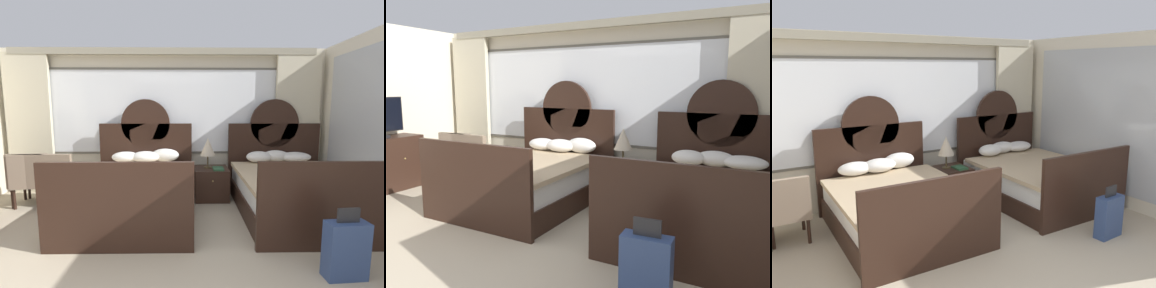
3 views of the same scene
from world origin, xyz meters
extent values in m
cube|color=beige|center=(0.00, 3.64, 1.35)|extent=(6.06, 0.07, 2.70)
cube|color=#646054|center=(0.00, 3.60, 1.54)|extent=(4.60, 0.02, 1.62)
cube|color=white|center=(0.00, 3.59, 1.54)|extent=(4.52, 0.02, 1.54)
cube|color=beige|center=(-2.51, 3.51, 1.30)|extent=(0.82, 0.08, 2.60)
cube|color=beige|center=(2.51, 3.51, 1.30)|extent=(0.82, 0.08, 2.60)
cube|color=#9C957E|center=(0.00, 3.51, 2.62)|extent=(5.57, 0.10, 0.12)
cube|color=black|center=(-0.34, 2.35, 0.15)|extent=(1.62, 2.10, 0.30)
cube|color=white|center=(-0.34, 2.35, 0.44)|extent=(1.56, 2.00, 0.27)
cube|color=tan|center=(-0.34, 2.27, 0.60)|extent=(1.66, 1.90, 0.06)
cube|color=black|center=(-0.34, 3.43, 0.66)|extent=(1.70, 0.06, 1.32)
cylinder|color=black|center=(-0.34, 3.43, 1.32)|extent=(0.89, 0.06, 0.89)
cube|color=black|center=(-0.34, 1.27, 0.52)|extent=(1.70, 0.06, 1.03)
ellipsoid|color=white|center=(-0.67, 3.22, 0.73)|extent=(0.50, 0.33, 0.19)
ellipsoid|color=white|center=(-0.31, 3.19, 0.73)|extent=(0.51, 0.34, 0.20)
ellipsoid|color=white|center=(0.03, 3.26, 0.75)|extent=(0.50, 0.24, 0.24)
cube|color=black|center=(2.06, 2.35, 0.15)|extent=(1.62, 2.10, 0.30)
cube|color=white|center=(2.06, 2.35, 0.44)|extent=(1.56, 2.00, 0.27)
cube|color=tan|center=(2.06, 2.27, 0.60)|extent=(1.66, 1.90, 0.06)
cube|color=black|center=(2.06, 3.43, 0.66)|extent=(1.70, 0.06, 1.32)
cylinder|color=black|center=(2.06, 3.43, 1.32)|extent=(0.89, 0.06, 0.89)
cube|color=black|center=(2.06, 1.27, 0.52)|extent=(1.70, 0.06, 1.03)
ellipsoid|color=white|center=(1.71, 3.16, 0.73)|extent=(0.44, 0.31, 0.20)
ellipsoid|color=white|center=(2.04, 3.24, 0.73)|extent=(0.49, 0.26, 0.21)
ellipsoid|color=white|center=(2.40, 3.21, 0.72)|extent=(0.56, 0.34, 0.18)
cube|color=black|center=(0.86, 3.08, 0.28)|extent=(0.58, 0.58, 0.55)
sphere|color=tan|center=(0.86, 2.78, 0.40)|extent=(0.02, 0.02, 0.02)
cylinder|color=brown|center=(0.80, 3.11, 0.56)|extent=(0.14, 0.14, 0.02)
cylinder|color=brown|center=(0.80, 3.11, 0.67)|extent=(0.03, 0.03, 0.20)
cone|color=beige|center=(0.80, 3.11, 0.93)|extent=(0.27, 0.27, 0.31)
cube|color=#285133|center=(0.97, 2.96, 0.57)|extent=(0.18, 0.26, 0.03)
cube|color=#84705B|center=(-1.68, 2.87, 0.38)|extent=(0.57, 0.57, 0.10)
cube|color=#84705B|center=(-1.68, 2.62, 0.66)|extent=(0.57, 0.08, 0.46)
cube|color=#84705B|center=(-1.43, 2.87, 0.51)|extent=(0.06, 0.51, 0.16)
cube|color=#84705B|center=(-1.94, 2.87, 0.51)|extent=(0.06, 0.51, 0.16)
cylinder|color=black|center=(-1.45, 3.10, 0.16)|extent=(0.04, 0.04, 0.33)
cylinder|color=black|center=(-1.92, 3.10, 0.16)|extent=(0.04, 0.04, 0.33)
cylinder|color=black|center=(-1.45, 2.63, 0.16)|extent=(0.04, 0.04, 0.33)
cylinder|color=black|center=(-1.92, 2.64, 0.16)|extent=(0.04, 0.04, 0.33)
cube|color=#84705B|center=(-2.14, 2.87, 0.38)|extent=(0.57, 0.57, 0.10)
cube|color=#84705B|center=(-2.13, 2.62, 0.66)|extent=(0.57, 0.09, 0.46)
cube|color=#84705B|center=(-1.88, 2.87, 0.51)|extent=(0.07, 0.51, 0.16)
cube|color=#84705B|center=(-2.39, 2.87, 0.51)|extent=(0.07, 0.51, 0.16)
cylinder|color=black|center=(-1.90, 3.10, 0.16)|extent=(0.04, 0.04, 0.33)
cylinder|color=black|center=(-2.37, 3.10, 0.16)|extent=(0.04, 0.04, 0.33)
cylinder|color=black|center=(-1.90, 2.64, 0.16)|extent=(0.04, 0.04, 0.33)
cylinder|color=black|center=(-2.37, 2.63, 0.16)|extent=(0.04, 0.04, 0.33)
cube|color=#84705B|center=(-2.14, 2.87, 0.38)|extent=(0.68, 0.68, 0.10)
cube|color=#84705B|center=(-2.08, 2.63, 0.66)|extent=(0.57, 0.21, 0.46)
cube|color=#84705B|center=(-1.89, 2.93, 0.51)|extent=(0.17, 0.51, 0.16)
cube|color=#84705B|center=(-2.38, 2.81, 0.51)|extent=(0.17, 0.51, 0.16)
cylinder|color=black|center=(-1.96, 3.15, 0.16)|extent=(0.04, 0.04, 0.33)
cylinder|color=black|center=(-2.42, 3.04, 0.16)|extent=(0.04, 0.04, 0.33)
cylinder|color=black|center=(-1.85, 2.69, 0.16)|extent=(0.04, 0.04, 0.33)
cylinder|color=black|center=(-2.31, 2.59, 0.16)|extent=(0.04, 0.04, 0.33)
cube|color=navy|center=(1.94, 0.78, 0.28)|extent=(0.40, 0.19, 0.56)
cube|color=#232326|center=(1.94, 0.78, 0.63)|extent=(0.21, 0.03, 0.14)
cylinder|color=black|center=(1.78, 0.77, 0.03)|extent=(0.05, 0.02, 0.05)
cylinder|color=black|center=(2.09, 0.79, 0.03)|extent=(0.05, 0.02, 0.05)
camera|label=1|loc=(0.45, -1.58, 1.62)|focal=25.29mm
camera|label=2|loc=(2.75, -1.77, 1.68)|focal=34.39mm
camera|label=3|loc=(-2.08, -2.15, 2.21)|focal=35.11mm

